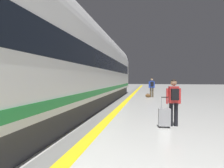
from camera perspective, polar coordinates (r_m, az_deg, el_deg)
safety_line_strip at (r=10.07m, az=1.33°, el=-7.65°), size 0.36×80.00×0.01m
tactile_edge_band at (r=10.13m, az=-0.60°, el=-7.61°), size 0.64×80.00×0.01m
high_speed_train at (r=8.94m, az=-14.23°, el=7.20°), size 2.94×30.36×4.97m
passenger_near at (r=7.04m, az=17.33°, el=-3.97°), size 0.49×0.34×1.59m
suitcase_near at (r=6.84m, az=14.83°, el=-9.20°), size 0.39×0.26×1.02m
passenger_mid at (r=17.54m, az=11.37°, el=-0.49°), size 0.52×0.36×1.69m
duffel_bag_mid at (r=17.43m, az=10.30°, el=-3.29°), size 0.44×0.26×0.36m
waste_bin at (r=12.76m, az=17.63°, el=-3.73°), size 0.46×0.46×0.91m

